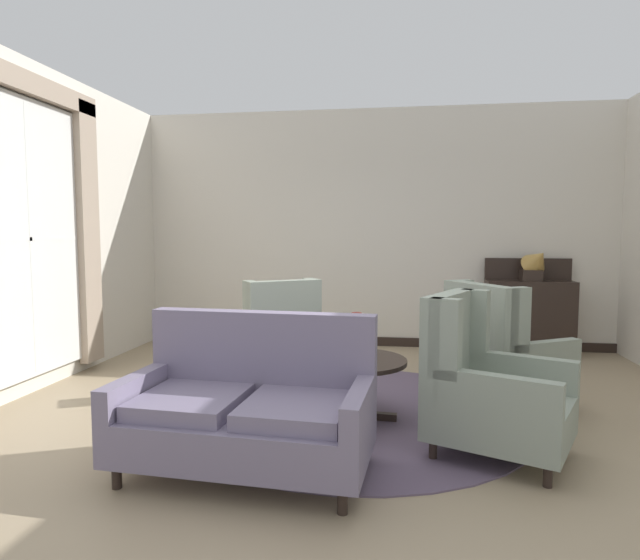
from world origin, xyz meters
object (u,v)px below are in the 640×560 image
at_px(porcelain_vase, 356,339).
at_px(sideboard, 529,312).
at_px(side_table, 463,337).
at_px(gramophone, 536,263).
at_px(settee, 248,409).
at_px(armchair_near_window, 486,389).
at_px(armchair_near_sideboard, 500,357).
at_px(coffee_table, 353,370).
at_px(armchair_beside_settee, 276,338).

relative_size(porcelain_vase, sideboard, 0.31).
xyz_separation_m(side_table, gramophone, (1.00, 1.14, 0.75)).
bearing_deg(settee, armchair_near_window, 21.57).
bearing_deg(armchair_near_sideboard, coffee_table, 80.43).
height_order(armchair_beside_settee, armchair_near_sideboard, armchair_near_sideboard).
xyz_separation_m(armchair_beside_settee, armchair_near_sideboard, (2.14, -0.57, 0.01)).
height_order(coffee_table, settee, settee).
relative_size(coffee_table, settee, 0.53).
bearing_deg(sideboard, gramophone, -62.13).
distance_m(armchair_beside_settee, armchair_near_sideboard, 2.21).
distance_m(side_table, sideboard, 1.55).
bearing_deg(porcelain_vase, coffee_table, -112.73).
distance_m(side_table, gramophone, 1.69).
relative_size(coffee_table, armchair_near_sideboard, 0.78).
xyz_separation_m(coffee_table, armchair_near_sideboard, (1.24, 0.47, 0.05)).
bearing_deg(sideboard, armchair_near_sideboard, -108.44).
xyz_separation_m(armchair_near_sideboard, sideboard, (0.75, 2.26, 0.08)).
bearing_deg(armchair_near_window, settee, 131.89).
relative_size(porcelain_vase, side_table, 0.54).
xyz_separation_m(side_table, sideboard, (0.95, 1.22, 0.11)).
bearing_deg(side_table, sideboard, 52.11).
height_order(coffee_table, porcelain_vase, porcelain_vase).
bearing_deg(armchair_near_sideboard, side_table, -19.31).
height_order(coffee_table, armchair_near_window, armchair_near_window).
height_order(armchair_near_sideboard, side_table, armchair_near_sideboard).
relative_size(coffee_table, gramophone, 1.80).
distance_m(porcelain_vase, armchair_near_window, 1.15).
bearing_deg(porcelain_vase, armchair_beside_settee, 132.51).
bearing_deg(armchair_beside_settee, porcelain_vase, 98.57).
bearing_deg(coffee_table, armchair_beside_settee, 130.54).
xyz_separation_m(armchair_beside_settee, sideboard, (2.89, 1.69, 0.09)).
bearing_deg(settee, armchair_near_sideboard, 43.63).
relative_size(porcelain_vase, settee, 0.23).
xyz_separation_m(armchair_near_window, side_table, (0.08, 2.06, -0.03)).
relative_size(armchair_beside_settee, sideboard, 0.88).
bearing_deg(armchair_near_window, gramophone, 5.73).
height_order(porcelain_vase, side_table, porcelain_vase).
relative_size(porcelain_vase, gramophone, 0.78).
height_order(armchair_near_window, side_table, armchair_near_window).
relative_size(coffee_table, porcelain_vase, 2.30).
distance_m(armchair_near_window, gramophone, 3.45).
height_order(porcelain_vase, armchair_near_sideboard, armchair_near_sideboard).
bearing_deg(gramophone, settee, -125.50).
relative_size(sideboard, gramophone, 2.52).
height_order(sideboard, gramophone, gramophone).
height_order(settee, gramophone, gramophone).
height_order(side_table, gramophone, gramophone).
height_order(coffee_table, side_table, side_table).
xyz_separation_m(porcelain_vase, settee, (-0.61, -1.10, -0.26)).
height_order(settee, armchair_near_sideboard, armchair_near_sideboard).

